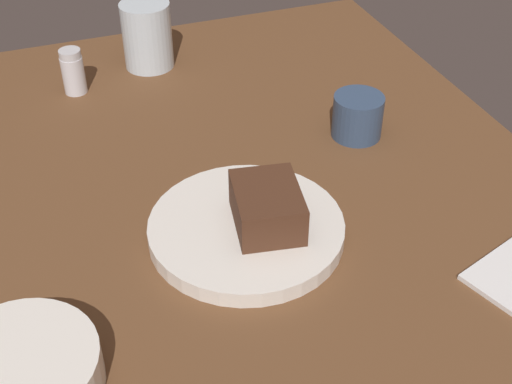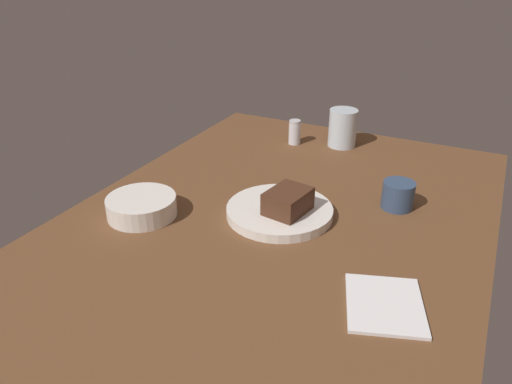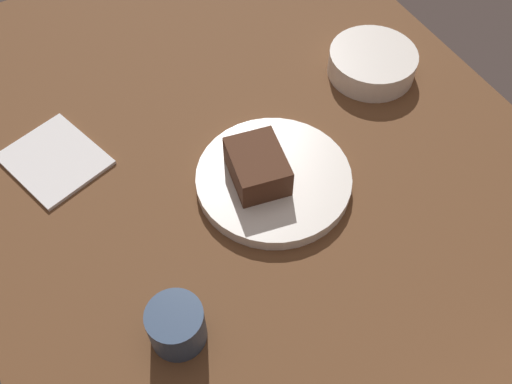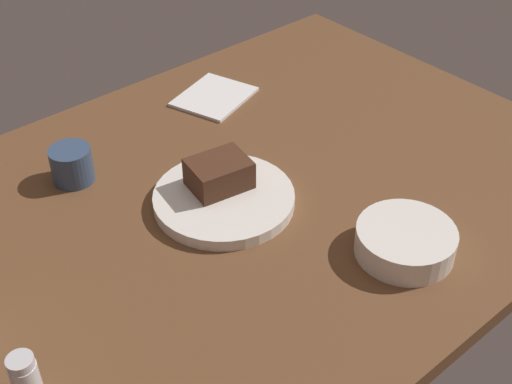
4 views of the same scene
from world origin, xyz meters
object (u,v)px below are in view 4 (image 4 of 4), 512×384
Objects in this scene: dessert_plate at (222,198)px; folded_napkin at (214,97)px; salt_shaker at (25,378)px; coffee_cup at (72,165)px; side_bowl at (405,241)px; chocolate_cake_slice at (219,174)px.

dessert_plate reaches higher than folded_napkin.
coffee_cup is at bearing 53.71° from salt_shaker.
side_bowl is (12.83, -26.43, 1.12)cm from dessert_plate.
dessert_plate is 29.40cm from side_bowl.
dessert_plate is 3.24× the size of salt_shaker.
chocolate_cake_slice is 0.65× the size of folded_napkin.
salt_shaker is 0.48× the size of side_bowl.
folded_napkin is at bearing 83.11° from side_bowl.
salt_shaker is at bearing -159.37° from chocolate_cake_slice.
folded_napkin is at bearing 9.22° from coffee_cup.
chocolate_cake_slice reaches higher than coffee_cup.
dessert_plate is at bearing -125.98° from folded_napkin.
chocolate_cake_slice is at bearing 63.26° from dessert_plate.
coffee_cup reaches higher than folded_napkin.
side_bowl is (11.93, -28.20, -2.24)cm from chocolate_cake_slice.
salt_shaker is at bearing -145.93° from folded_napkin.
side_bowl is at bearing -96.89° from folded_napkin.
dessert_plate is at bearing 115.89° from side_bowl.
folded_napkin is (6.39, 52.90, -1.81)cm from side_bowl.
coffee_cup is (-27.54, 47.39, 0.88)cm from side_bowl.
coffee_cup is (25.43, 34.64, -0.42)cm from salt_shaker.
chocolate_cake_slice is 24.77cm from coffee_cup.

